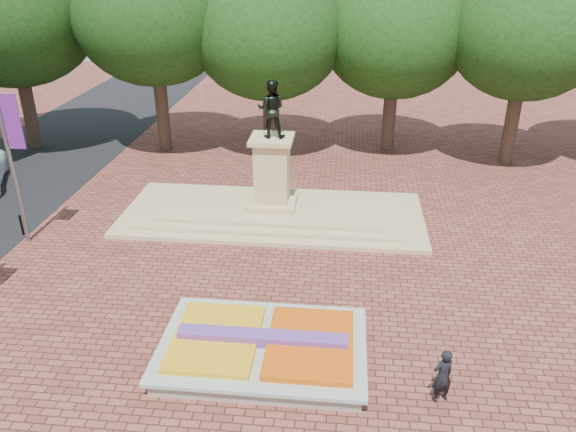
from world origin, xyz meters
name	(u,v)px	position (x,y,z in m)	size (l,w,h in m)	color
ground	(243,317)	(0.00, 0.00, 0.00)	(90.00, 90.00, 0.00)	brown
flower_bed	(264,348)	(1.03, -2.00, 0.38)	(6.30, 4.30, 0.91)	gray
monument	(272,199)	(0.00, 8.00, 0.88)	(14.00, 6.00, 6.40)	tan
tree_row_back	(334,39)	(2.33, 18.00, 6.67)	(44.80, 8.80, 10.43)	#36281D
pedestrian	(443,376)	(6.18, -3.26, 0.86)	(0.63, 0.41, 1.72)	black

